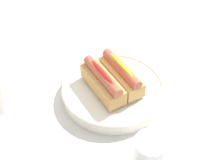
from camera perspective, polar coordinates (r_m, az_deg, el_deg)
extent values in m
plane|color=beige|center=(0.82, -0.05, -2.11)|extent=(2.40, 2.40, 0.00)
cylinder|color=silver|center=(0.79, 0.00, -2.14)|extent=(0.27, 0.27, 0.03)
torus|color=silver|center=(0.78, 0.00, -1.37)|extent=(0.27, 0.27, 0.01)
cube|color=tan|center=(0.78, 1.76, 0.71)|extent=(0.16, 0.08, 0.04)
cylinder|color=#BC563D|center=(0.76, 1.80, 2.24)|extent=(0.15, 0.06, 0.03)
ellipsoid|color=gold|center=(0.75, 1.82, 2.91)|extent=(0.11, 0.03, 0.01)
cube|color=tan|center=(0.76, -1.80, -0.73)|extent=(0.16, 0.08, 0.04)
cylinder|color=#BC563D|center=(0.74, -1.85, 0.81)|extent=(0.15, 0.06, 0.03)
ellipsoid|color=red|center=(0.73, -1.87, 1.49)|extent=(0.11, 0.04, 0.01)
cylinder|color=white|center=(0.64, 6.81, -14.02)|extent=(0.07, 0.07, 0.09)
cylinder|color=silver|center=(0.66, 6.66, -14.96)|extent=(0.06, 0.06, 0.05)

